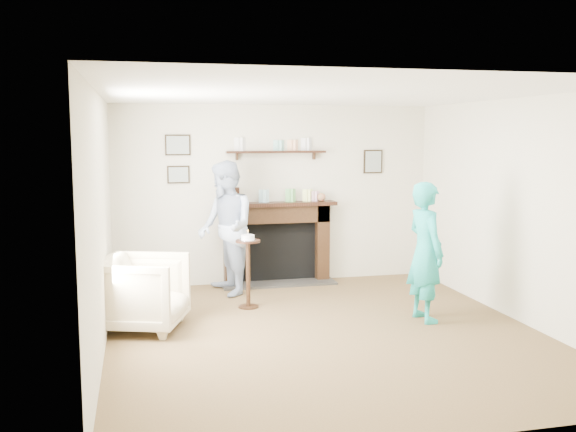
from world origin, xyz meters
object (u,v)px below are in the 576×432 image
at_px(armchair, 143,329).
at_px(man, 227,294).
at_px(pedestal_table, 248,260).
at_px(woman, 424,320).

bearing_deg(armchair, man, -20.68).
bearing_deg(pedestal_table, armchair, -154.28).
bearing_deg(armchair, woman, -78.09).
bearing_deg(pedestal_table, woman, -27.85).
height_order(man, pedestal_table, pedestal_table).
relative_size(armchair, woman, 0.56).
height_order(armchair, pedestal_table, pedestal_table).
relative_size(woman, pedestal_table, 1.65).
height_order(woman, pedestal_table, pedestal_table).
bearing_deg(man, pedestal_table, 2.74).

